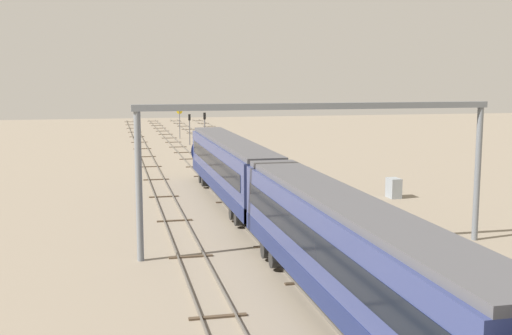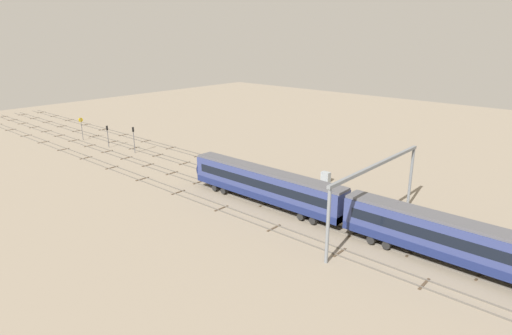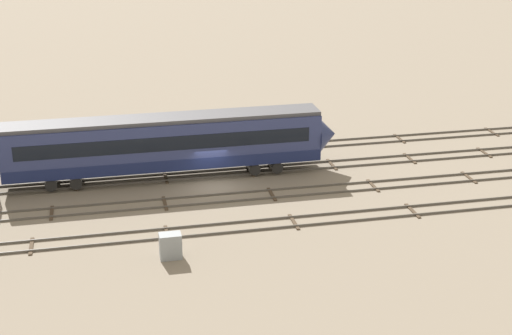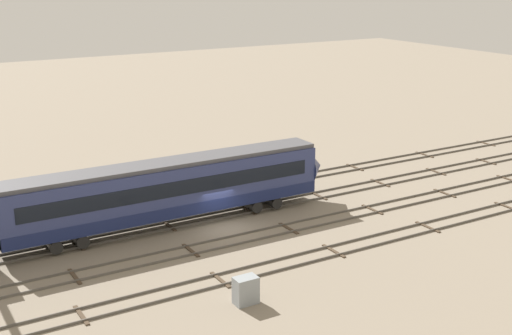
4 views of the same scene
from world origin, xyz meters
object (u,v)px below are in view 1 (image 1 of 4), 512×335
overhead_gantry (319,138)px  speed_sign_mid_trackside (180,118)px  signal_light_trackside_approach (205,126)px  signal_light_trackside_departure (190,125)px  relay_cabinet (394,188)px

overhead_gantry → speed_sign_mid_trackside: bearing=0.5°
signal_light_trackside_approach → signal_light_trackside_departure: 7.64m
speed_sign_mid_trackside → relay_cabinet: (-53.98, -11.61, -2.40)m
overhead_gantry → signal_light_trackside_departure: 57.90m
relay_cabinet → signal_light_trackside_approach: bearing=15.4°
speed_sign_mid_trackside → signal_light_trackside_approach: (-17.34, -1.50, 0.07)m
signal_light_trackside_departure → overhead_gantry: bearing=-179.7°
signal_light_trackside_departure → relay_cabinet: 45.64m
overhead_gantry → speed_sign_mid_trackside: overhead_gantry is taller
overhead_gantry → relay_cabinet: 18.35m
overhead_gantry → signal_light_trackside_approach: overhead_gantry is taller
overhead_gantry → relay_cabinet: overhead_gantry is taller
signal_light_trackside_approach → relay_cabinet: (-36.64, -10.12, -2.47)m
signal_light_trackside_departure → signal_light_trackside_approach: bearing=-171.6°
speed_sign_mid_trackside → signal_light_trackside_departure: size_ratio=1.09×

